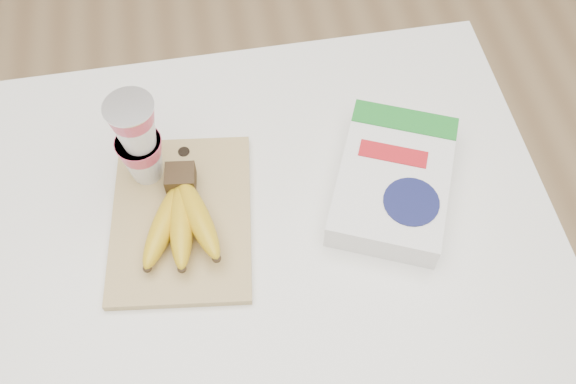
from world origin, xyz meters
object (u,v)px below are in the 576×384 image
Objects in this scene: cutting_board at (182,218)px; cereal_box at (393,180)px; bananas at (181,217)px; yogurt_stack at (138,139)px; table at (215,336)px.

cereal_box is at bearing 6.87° from cutting_board.
bananas is at bearing -153.70° from cereal_box.
yogurt_stack reaches higher than bananas.
bananas is (0.00, -0.02, 0.03)m from cutting_board.
yogurt_stack is 0.42m from cereal_box.
cutting_board is at bearing 95.07° from table.
bananas is at bearing 94.17° from table.
yogurt_stack is (-0.05, 0.14, 0.56)m from table.
cereal_box is (0.35, 0.02, -0.01)m from bananas.
table is 0.60m from cereal_box.
table is 0.49m from bananas.
cutting_board is 0.04m from bananas.
bananas is at bearing -76.35° from cutting_board.
yogurt_stack is (-0.05, 0.11, 0.07)m from bananas.
cutting_board is 0.15m from yogurt_stack.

